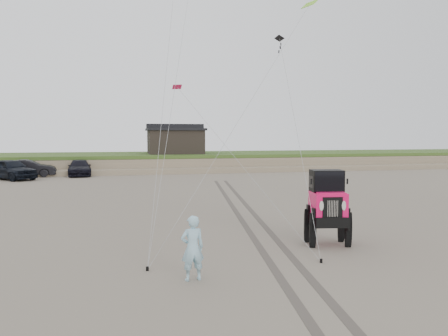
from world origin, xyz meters
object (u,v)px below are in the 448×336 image
Objects in this scene: cabin at (175,140)px; truck_b at (28,168)px; truck_c at (80,168)px; truck_a at (11,169)px; jeep at (328,215)px; man at (192,248)px.

cabin is 16.00m from truck_b.
cabin is at bearing 28.41° from truck_c.
truck_a is at bearing -149.13° from cabin.
truck_a is 1.10× the size of truck_b.
cabin is 1.27× the size of truck_c.
cabin is 17.86m from truck_a.
jeep is at bearing -157.45° from truck_b.
truck_b is (0.98, 2.16, -0.11)m from truck_a.
truck_b is at bearing 20.65° from truck_a.
man is (10.15, -31.48, 0.07)m from truck_b.
truck_b is 32.66m from jeep.
truck_a is at bearing -76.55° from man.
truck_c is 32.42m from man.
cabin is 35.88m from jeep.
truck_a is 31.26m from jeep.
cabin reaches higher than truck_b.
truck_c is at bearing 120.19° from jeep.
man is (5.74, -31.90, 0.13)m from truck_c.
cabin is 3.72× the size of man.
truck_b is (-14.21, -6.92, -2.45)m from cabin.
jeep is at bearing -103.65° from truck_a.
jeep is (16.25, -26.71, 0.14)m from truck_a.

